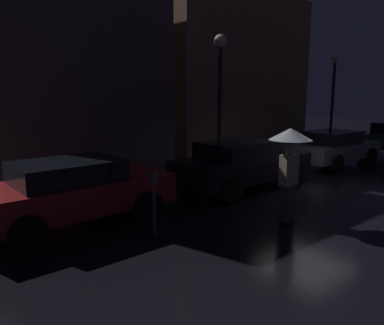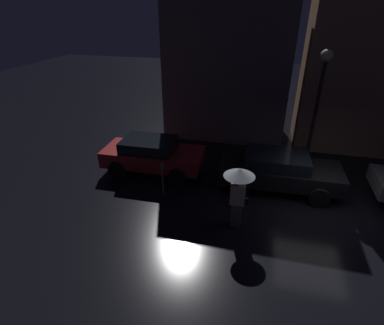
# 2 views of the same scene
# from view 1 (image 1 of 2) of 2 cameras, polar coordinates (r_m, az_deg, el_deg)

# --- Properties ---
(ground_plane) EXTENTS (60.00, 60.00, 0.00)m
(ground_plane) POSITION_cam_1_polar(r_m,az_deg,el_deg) (11.77, 17.21, -3.92)
(ground_plane) COLOR black
(building_facade_left) EXTENTS (6.06, 3.00, 7.40)m
(building_facade_left) POSITION_cam_1_polar(r_m,az_deg,el_deg) (13.82, -17.10, 13.65)
(building_facade_left) COLOR #564C47
(building_facade_left) RESTS_ON ground
(building_facade_right) EXTENTS (7.73, 3.00, 7.17)m
(building_facade_right) POSITION_cam_1_polar(r_m,az_deg,el_deg) (18.05, 6.09, 12.87)
(building_facade_right) COLOR #8C664C
(building_facade_right) RESTS_ON ground
(parked_car_red) EXTENTS (4.16, 1.96, 1.44)m
(parked_car_red) POSITION_cam_1_polar(r_m,az_deg,el_deg) (8.49, -17.50, -4.07)
(parked_car_red) COLOR maroon
(parked_car_red) RESTS_ON ground
(parked_car_black) EXTENTS (4.50, 2.01, 1.45)m
(parked_car_black) POSITION_cam_1_polar(r_m,az_deg,el_deg) (11.26, 7.67, -0.09)
(parked_car_black) COLOR black
(parked_car_black) RESTS_ON ground
(parked_car_grey) EXTENTS (4.11, 2.00, 1.38)m
(parked_car_grey) POSITION_cam_1_polar(r_m,az_deg,el_deg) (15.69, 20.68, 2.19)
(parked_car_grey) COLOR slate
(parked_car_grey) RESTS_ON ground
(pedestrian_with_umbrella) EXTENTS (0.94, 0.94, 2.10)m
(pedestrian_with_umbrella) POSITION_cam_1_polar(r_m,az_deg,el_deg) (8.49, 14.68, 1.61)
(pedestrian_with_umbrella) COLOR #66564C
(pedestrian_with_umbrella) RESTS_ON ground
(parking_meter) EXTENTS (0.12, 0.10, 1.32)m
(parking_meter) POSITION_cam_1_polar(r_m,az_deg,el_deg) (7.52, -5.80, -5.21)
(parking_meter) COLOR #4C5154
(parking_meter) RESTS_ON ground
(street_lamp_near) EXTENTS (0.46, 0.46, 4.86)m
(street_lamp_near) POSITION_cam_1_polar(r_m,az_deg,el_deg) (13.65, 4.29, 13.18)
(street_lamp_near) COLOR black
(street_lamp_near) RESTS_ON ground
(street_lamp_far) EXTENTS (0.40, 0.40, 4.68)m
(street_lamp_far) POSITION_cam_1_polar(r_m,az_deg,el_deg) (20.15, 20.74, 10.76)
(street_lamp_far) COLOR black
(street_lamp_far) RESTS_ON ground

